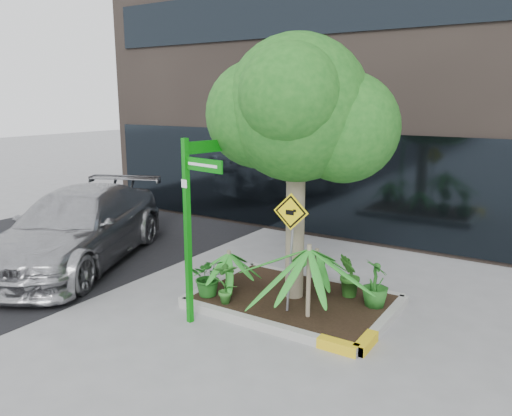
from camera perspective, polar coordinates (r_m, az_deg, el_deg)
The scene contains 14 objects.
ground at distance 8.70m, azimuth 2.21°, elevation -11.38°, with size 80.00×80.00×0.00m, color gray.
asphalt_road at distance 13.04m, azimuth -23.34°, elevation -4.21°, with size 7.00×80.00×0.01m, color black.
planter at distance 8.78m, azimuth 4.46°, elevation -10.47°, with size 3.35×2.36×0.15m.
tree at distance 8.20m, azimuth 4.77°, elevation 11.24°, with size 3.06×2.71×4.59m.
palm_front at distance 7.70m, azimuth 6.11°, elevation -4.70°, with size 1.33×1.33×1.47m.
palm_left at distance 8.80m, azimuth -3.13°, elevation -5.17°, with size 0.85×0.85×0.94m.
palm_back at distance 9.07m, azimuth 6.99°, elevation -4.92°, with size 0.81×0.81×0.90m.
parked_car at distance 11.42m, azimuth -19.68°, elevation -2.08°, with size 2.22×5.46×1.58m, color #A2A2A7.
shrub_a at distance 8.75m, azimuth -5.39°, elevation -7.78°, with size 0.63×0.63×0.69m, color #1D5E1B.
shrub_b at distance 8.50m, azimuth 13.51°, elevation -8.39°, with size 0.44×0.44×0.78m, color #1F5B1B.
shrub_c at distance 8.40m, azimuth -3.45°, elevation -8.46°, with size 0.39×0.39×0.74m, color #2B7123.
shrub_d at distance 8.76m, azimuth 10.68°, elevation -7.58°, with size 0.44×0.44×0.79m, color #255E1B.
street_sign_post at distance 7.70m, azimuth -7.30°, elevation -0.40°, with size 0.86×0.96×2.94m.
cattle_sign at distance 7.89m, azimuth 4.00°, elevation -2.75°, with size 0.59×0.26×1.92m.
Camera 1 is at (4.00, -6.88, 3.52)m, focal length 35.00 mm.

